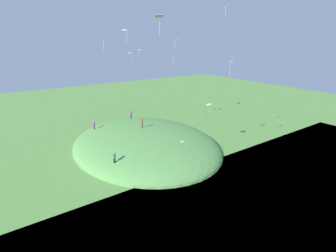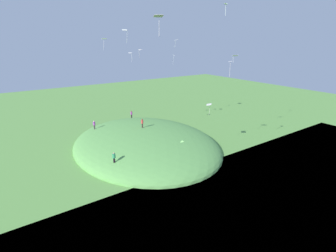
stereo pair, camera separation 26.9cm
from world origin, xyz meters
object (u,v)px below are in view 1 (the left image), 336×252
person_near_shore (94,124)px  kite_2 (125,31)px  person_on_hilltop (114,157)px  kite_5 (226,5)px  kite_3 (176,40)px  kite_10 (235,56)px  kite_4 (209,105)px  kite_8 (159,17)px  person_watching_kites (131,113)px  kite_1 (130,54)px  person_walking_path (142,122)px  kite_0 (140,50)px  kite_6 (231,63)px  kite_9 (173,56)px  kite_7 (104,39)px

person_near_shore → kite_2: bearing=129.3°
person_on_hilltop → kite_5: bearing=-176.7°
kite_2 → kite_3: (2.27, -12.43, -1.43)m
kite_3 → kite_10: kite_3 is taller
kite_4 → kite_8: 18.15m
person_watching_kites → kite_1: bearing=-121.3°
kite_1 → kite_5: 19.37m
kite_5 → kite_10: 8.07m
person_walking_path → kite_4: bearing=134.8°
person_walking_path → kite_2: kite_2 is taller
person_on_hilltop → kite_0: (12.18, -11.30, 14.30)m
person_watching_kites → kite_6: size_ratio=0.80×
person_watching_kites → kite_4: bearing=-87.6°
person_watching_kites → kite_9: bearing=-44.0°
person_walking_path → kite_3: (3.93, -10.63, 14.85)m
kite_9 → kite_8: bearing=140.8°
person_watching_kites → kite_5: (-22.09, -5.58, 20.90)m
kite_3 → kite_4: kite_3 is taller
kite_8 → kite_2: bearing=-11.6°
person_walking_path → kite_0: bearing=-108.1°
kite_8 → kite_9: bearing=-39.2°
kite_0 → kite_3: size_ratio=0.89×
kite_7 → kite_2: bearing=-69.7°
kite_2 → kite_5: bearing=-142.5°
kite_0 → kite_5: (-15.35, -6.32, 6.69)m
kite_5 → kite_9: (16.59, -2.47, -8.12)m
kite_4 → kite_7: kite_7 is taller
person_near_shore → kite_2: 18.96m
kite_3 → kite_8: 24.43m
person_walking_path → kite_5: kite_5 is taller
kite_6 → kite_9: (20.49, -4.79, -0.18)m
person_near_shore → kite_6: bearing=115.9°
person_watching_kites → kite_0: 15.75m
kite_2 → kite_7: 4.92m
kite_2 → kite_6: kite_2 is taller
person_on_hilltop → kite_10: kite_10 is taller
person_watching_kites → kite_10: (-21.69, -8.97, 13.59)m
kite_7 → kite_9: size_ratio=0.92×
kite_1 → kite_0: bearing=-113.6°
kite_1 → kite_6: 20.77m
kite_1 → kite_3: bearing=-93.2°
person_near_shore → kite_2: (-5.56, -5.26, 17.35)m
person_walking_path → kite_7: kite_7 is taller
kite_6 → kite_10: 7.18m
kite_1 → kite_10: (-15.67, -11.36, -0.02)m
person_watching_kites → kite_4: size_ratio=0.86×
kite_5 → person_watching_kites: bearing=14.2°
kite_0 → kite_8: 20.15m
person_walking_path → kite_4: kite_4 is taller
kite_3 → kite_5: bearing=171.6°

